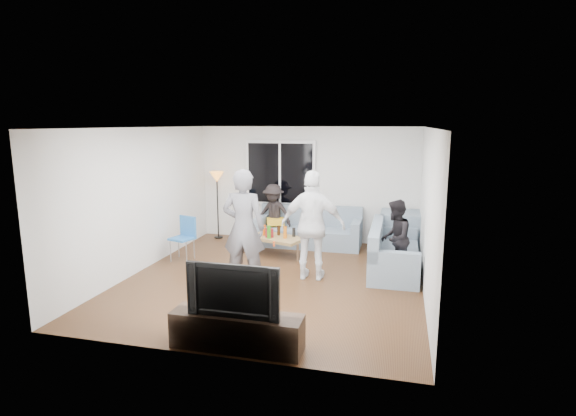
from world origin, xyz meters
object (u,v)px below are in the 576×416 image
(sofa_right_section, at_px, (395,249))
(player_left, at_px, (244,228))
(television, at_px, (236,288))
(coffee_table, at_px, (277,246))
(floor_lamp, at_px, (218,205))
(player_right, at_px, (313,226))
(spectator_right, at_px, (395,238))
(sofa_back_section, at_px, (308,227))
(side_chair, at_px, (182,239))
(tv_console, at_px, (237,331))
(spectator_back, at_px, (274,214))

(sofa_right_section, xyz_separation_m, player_left, (-2.43, -1.32, 0.55))
(television, bearing_deg, player_left, 107.07)
(sofa_right_section, height_order, player_left, player_left)
(coffee_table, bearing_deg, floor_lamp, 148.04)
(player_right, bearing_deg, spectator_right, -161.11)
(floor_lamp, relative_size, player_left, 0.80)
(player_left, bearing_deg, coffee_table, -95.85)
(coffee_table, bearing_deg, sofa_back_section, 62.82)
(sofa_right_section, xyz_separation_m, side_chair, (-4.07, -0.33, 0.01))
(coffee_table, xyz_separation_m, side_chair, (-1.72, -0.75, 0.23))
(player_left, bearing_deg, spectator_right, -159.69)
(floor_lamp, bearing_deg, tv_console, -65.03)
(sofa_right_section, bearing_deg, television, 152.60)
(sofa_right_section, height_order, floor_lamp, floor_lamp)
(coffee_table, height_order, player_left, player_left)
(sofa_right_section, relative_size, player_right, 1.06)
(sofa_back_section, bearing_deg, tv_console, -88.86)
(sofa_right_section, xyz_separation_m, tv_console, (-1.78, -3.43, -0.20))
(side_chair, xyz_separation_m, floor_lamp, (0.00, 1.82, 0.35))
(coffee_table, distance_m, tv_console, 3.89)
(side_chair, distance_m, spectator_right, 4.08)
(coffee_table, bearing_deg, player_right, -50.38)
(side_chair, relative_size, floor_lamp, 0.55)
(player_right, bearing_deg, floor_lamp, -40.96)
(floor_lamp, relative_size, tv_console, 0.97)
(side_chair, relative_size, player_right, 0.45)
(player_right, bearing_deg, side_chair, -10.19)
(spectator_back, bearing_deg, player_right, -47.36)
(sofa_back_section, xyz_separation_m, spectator_back, (-0.81, 0.03, 0.25))
(player_right, bearing_deg, tv_console, 80.29)
(tv_console, height_order, television, television)
(coffee_table, relative_size, player_right, 0.58)
(spectator_right, bearing_deg, sofa_right_section, -171.12)
(sofa_right_section, distance_m, coffee_table, 2.39)
(player_left, relative_size, tv_console, 1.22)
(player_right, xyz_separation_m, television, (-0.40, -2.67, -0.18))
(side_chair, distance_m, tv_console, 3.86)
(floor_lamp, xyz_separation_m, television, (2.29, -4.92, -0.02))
(sofa_right_section, height_order, coffee_table, sofa_right_section)
(player_left, xyz_separation_m, spectator_back, (-0.25, 2.69, -0.30))
(sofa_right_section, height_order, tv_console, sofa_right_section)
(sofa_back_section, relative_size, player_left, 1.18)
(player_right, bearing_deg, coffee_table, -51.48)
(player_right, bearing_deg, sofa_back_section, -77.72)
(side_chair, bearing_deg, sofa_right_section, 21.67)
(player_left, xyz_separation_m, spectator_right, (2.43, 1.06, -0.29))
(player_right, distance_m, spectator_back, 2.51)
(spectator_back, bearing_deg, floor_lamp, -173.81)
(player_right, xyz_separation_m, tv_console, (-0.40, -2.67, -0.73))
(spectator_back, distance_m, tv_console, 4.90)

